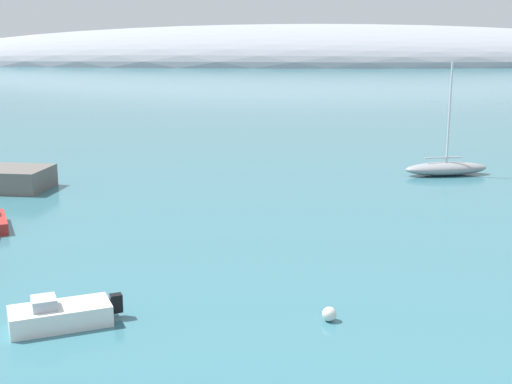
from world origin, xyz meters
The scene contains 4 objects.
distant_ridge centered at (16.81, 241.93, 0.00)m, with size 296.05×77.47×27.52m, color #999EA8.
sailboat_grey_mid_mooring centered at (10.70, 38.42, 0.55)m, with size 6.56×2.96×8.37m.
motorboat_white_outer centered at (-10.23, 10.66, 0.42)m, with size 4.07×2.85×1.16m.
mooring_buoy_white centered at (-0.53, 11.18, 0.27)m, with size 0.54×0.54×0.54m, color silver.
Camera 1 is at (-3.00, -12.79, 10.26)m, focal length 49.13 mm.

